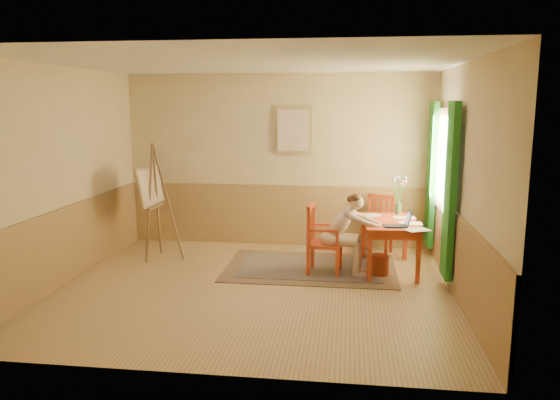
# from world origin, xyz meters

# --- Properties ---
(room) EXTENTS (5.04, 4.54, 2.84)m
(room) POSITION_xyz_m (0.00, 0.00, 1.40)
(room) COLOR tan
(room) RESTS_ON ground
(wainscot) EXTENTS (5.00, 4.50, 1.00)m
(wainscot) POSITION_xyz_m (0.00, 0.80, 0.50)
(wainscot) COLOR tan
(wainscot) RESTS_ON room
(window) EXTENTS (0.12, 2.01, 2.20)m
(window) POSITION_xyz_m (2.42, 1.10, 1.35)
(window) COLOR white
(window) RESTS_ON room
(wall_portrait) EXTENTS (0.60, 0.05, 0.76)m
(wall_portrait) POSITION_xyz_m (0.25, 2.20, 1.90)
(wall_portrait) COLOR #A18357
(wall_portrait) RESTS_ON room
(rug) EXTENTS (2.40, 1.60, 0.02)m
(rug) POSITION_xyz_m (0.64, 0.94, 0.01)
(rug) COLOR #8C7251
(rug) RESTS_ON room
(table) EXTENTS (0.78, 1.23, 0.72)m
(table) POSITION_xyz_m (1.73, 0.97, 0.63)
(table) COLOR #CD4C27
(table) RESTS_ON room
(chair_left) EXTENTS (0.48, 0.47, 0.97)m
(chair_left) POSITION_xyz_m (0.80, 0.73, 0.48)
(chair_left) COLOR #CD4C27
(chair_left) RESTS_ON room
(chair_back) EXTENTS (0.50, 0.51, 0.91)m
(chair_back) POSITION_xyz_m (1.63, 1.86, 0.46)
(chair_back) COLOR #CD4C27
(chair_back) RESTS_ON room
(figure) EXTENTS (0.85, 0.39, 1.13)m
(figure) POSITION_xyz_m (1.12, 0.70, 0.62)
(figure) COLOR beige
(figure) RESTS_ON room
(laptop) EXTENTS (0.36, 0.23, 0.21)m
(laptop) POSITION_xyz_m (1.83, 0.61, 0.76)
(laptop) COLOR #1E2338
(laptop) RESTS_ON table
(papers) EXTENTS (0.93, 1.20, 0.00)m
(papers) POSITION_xyz_m (1.87, 0.93, 0.72)
(papers) COLOR white
(papers) RESTS_ON table
(vase) EXTENTS (0.25, 0.28, 0.57)m
(vase) POSITION_xyz_m (1.89, 1.49, 0.98)
(vase) COLOR #3F724C
(vase) RESTS_ON table
(wastebasket) EXTENTS (0.28, 0.28, 0.28)m
(wastebasket) POSITION_xyz_m (1.59, 0.73, 0.14)
(wastebasket) COLOR #9E4122
(wastebasket) RESTS_ON room
(easel) EXTENTS (0.60, 0.78, 1.76)m
(easel) POSITION_xyz_m (-1.76, 1.16, 1.04)
(easel) COLOR brown
(easel) RESTS_ON room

